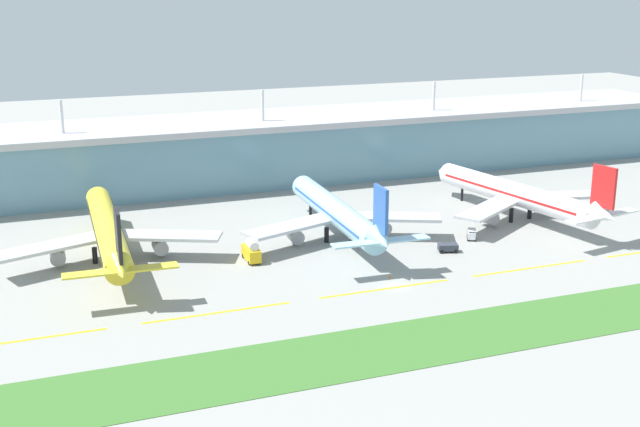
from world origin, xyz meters
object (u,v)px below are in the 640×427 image
Objects in this scene: airliner_near at (108,232)px; airliner_far at (518,195)px; safety_cone_left_wingtip at (443,249)px; safety_cone_nose_front at (390,276)px; pushback_tug at (448,247)px; fuel_truck at (251,251)px; baggage_cart at (472,234)px; airliner_middle at (337,213)px.

airliner_near and airliner_far have the same top height.
safety_cone_left_wingtip and safety_cone_nose_front have the same top height.
airliner_far is 12.64× the size of pushback_tug.
airliner_near is 95.82× the size of safety_cone_left_wingtip.
fuel_truck is at bearing -174.27° from airliner_far.
safety_cone_nose_front is at bearing -148.21° from safety_cone_left_wingtip.
fuel_truck reaches higher than pushback_tug.
baggage_cart is at bearing -10.85° from airliner_near.
safety_cone_left_wingtip is at bearing -11.31° from fuel_truck.
safety_cone_nose_front is at bearing -40.56° from fuel_truck.
airliner_middle is 8.46× the size of fuel_truck.
airliner_near is 16.68× the size of baggage_cart.
fuel_truck is (-42.99, 9.82, 1.16)m from pushback_tug.
baggage_cart is (81.50, -15.63, -5.19)m from airliner_near.
airliner_near is 75.15m from pushback_tug.
airliner_middle reaches higher than safety_cone_left_wingtip.
safety_cone_left_wingtip is at bearing -154.82° from baggage_cart.
airliner_far is 34.44m from pushback_tug.
safety_cone_left_wingtip is at bearing 109.99° from pushback_tug.
safety_cone_nose_front is (-18.90, -11.71, 0.00)m from safety_cone_left_wingtip.
pushback_tug is (-29.42, -17.09, -5.35)m from airliner_far.
baggage_cart is 52.90m from fuel_truck.
airliner_middle is 49.10m from airliner_far.
fuel_truck is 43.40m from safety_cone_left_wingtip.
fuel_truck is at bearing 168.69° from safety_cone_left_wingtip.
pushback_tug is 7.03× the size of safety_cone_nose_front.
pushback_tug is at bearing 28.20° from safety_cone_nose_front.
airliner_middle is at bearing 139.66° from safety_cone_left_wingtip.
safety_cone_nose_front is (-29.14, -16.53, -0.91)m from baggage_cart.
airliner_far is at bearing 30.15° from pushback_tug.
safety_cone_left_wingtip is (71.25, -20.44, -6.10)m from airliner_near.
safety_cone_nose_front is at bearing -150.44° from baggage_cart.
pushback_tug reaches higher than safety_cone_nose_front.
fuel_truck is at bearing 139.44° from safety_cone_nose_front.
airliner_middle reaches higher than safety_cone_nose_front.
safety_cone_nose_front is (-48.80, -27.48, -6.10)m from airliner_far.
pushback_tug is (19.68, -17.62, -5.35)m from airliner_middle.
baggage_cart is at bearing 25.18° from safety_cone_left_wingtip.
airliner_far is 56.34m from safety_cone_nose_front.
airliner_middle is at bearing 179.38° from airliner_far.
fuel_truck is (-23.32, -7.80, -4.18)m from airliner_middle.
airliner_middle is at bearing 138.15° from pushback_tug.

